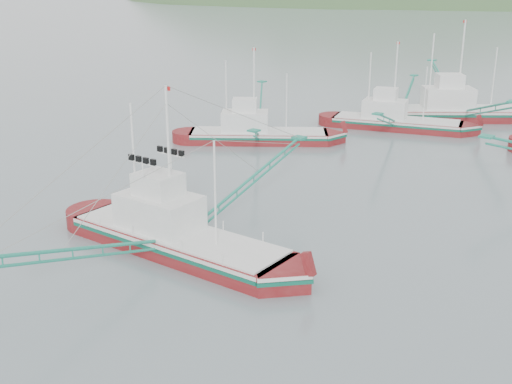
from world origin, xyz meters
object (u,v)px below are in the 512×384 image
Objects in this scene: bg_boat_left at (258,121)px; bg_boat_extra at (396,112)px; main_boat at (175,227)px; bg_boat_far at (462,98)px.

bg_boat_extra is (7.90, 12.70, -0.22)m from bg_boat_left.
bg_boat_extra is (-3.36, 35.41, 0.33)m from main_boat.
main_boat is 1.01× the size of bg_boat_far.
bg_boat_left is 0.92× the size of bg_boat_extra.
bg_boat_left is 14.95m from bg_boat_extra.
bg_boat_left and bg_boat_extra have the same top height.
main_boat reaches higher than bg_boat_left.
main_boat is 35.57m from bg_boat_extra.
bg_boat_extra is at bearing 94.50° from main_boat.
main_boat is 1.20× the size of bg_boat_left.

